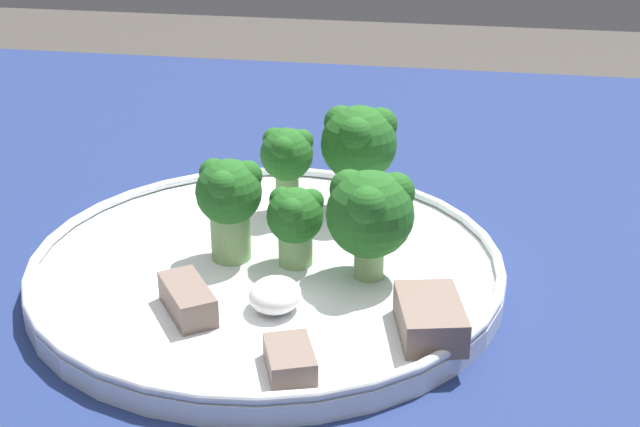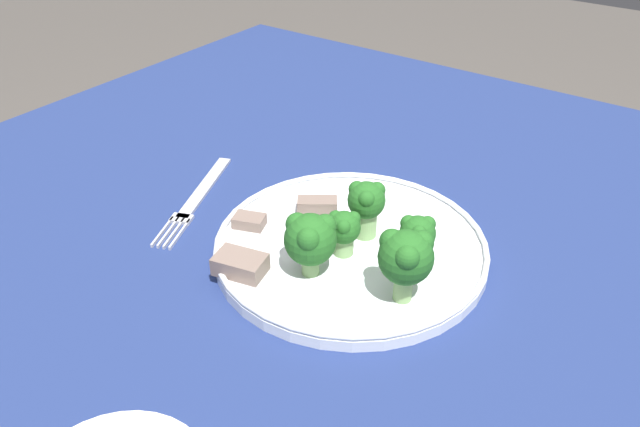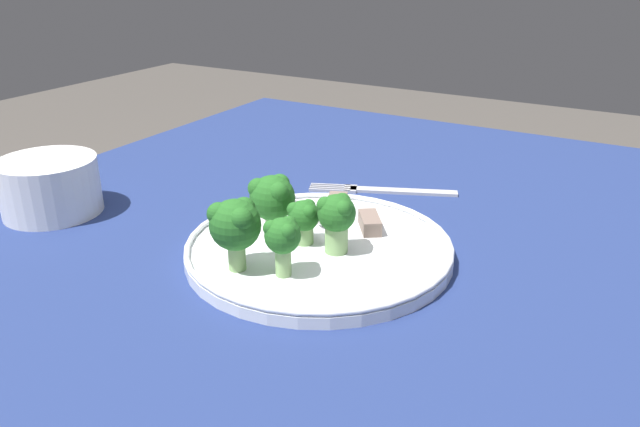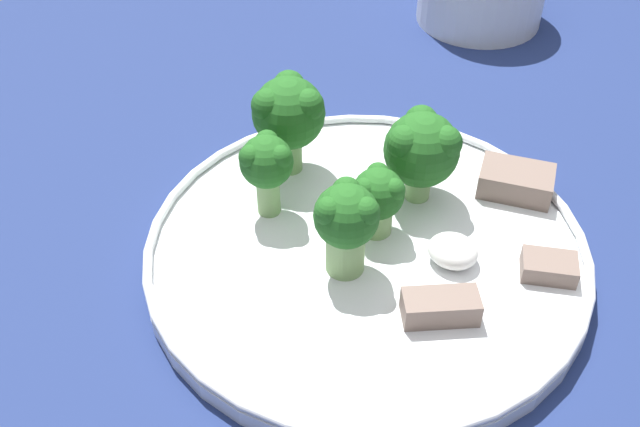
{
  "view_description": "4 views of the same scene",
  "coord_description": "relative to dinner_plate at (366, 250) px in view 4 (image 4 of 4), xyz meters",
  "views": [
    {
      "loc": [
        0.41,
        0.15,
        0.99
      ],
      "look_at": [
        -0.07,
        0.07,
        0.77
      ],
      "focal_mm": 50.0,
      "sensor_mm": 36.0,
      "label": 1
    },
    {
      "loc": [
        -0.33,
        0.48,
        1.13
      ],
      "look_at": [
        -0.02,
        0.05,
        0.78
      ],
      "focal_mm": 35.0,
      "sensor_mm": 36.0,
      "label": 2
    },
    {
      "loc": [
        -0.56,
        -0.26,
        1.03
      ],
      "look_at": [
        -0.04,
        0.05,
        0.77
      ],
      "focal_mm": 35.0,
      "sensor_mm": 36.0,
      "label": 3
    },
    {
      "loc": [
        0.1,
        -0.27,
        1.08
      ],
      "look_at": [
        -0.08,
        0.03,
        0.77
      ],
      "focal_mm": 42.0,
      "sensor_mm": 36.0,
      "label": 4
    }
  ],
  "objects": [
    {
      "name": "broccoli_floret_center_left",
      "position": [
        -0.0,
        -0.02,
        0.04
      ],
      "size": [
        0.04,
        0.04,
        0.06
      ],
      "color": "#7FA866",
      "rests_on": "dinner_plate"
    },
    {
      "name": "meat_slice_front_slice",
      "position": [
        0.06,
        0.1,
        0.01
      ],
      "size": [
        0.05,
        0.04,
        0.02
      ],
      "color": "#756056",
      "rests_on": "dinner_plate"
    },
    {
      "name": "broccoli_floret_center_back",
      "position": [
        -0.0,
        0.02,
        0.03
      ],
      "size": [
        0.03,
        0.03,
        0.05
      ],
      "color": "#7FA866",
      "rests_on": "dinner_plate"
    },
    {
      "name": "broccoli_floret_near_rim_left",
      "position": [
        0.01,
        0.06,
        0.04
      ],
      "size": [
        0.05,
        0.05,
        0.06
      ],
      "color": "#7FA866",
      "rests_on": "dinner_plate"
    },
    {
      "name": "dinner_plate",
      "position": [
        0.0,
        0.0,
        0.0
      ],
      "size": [
        0.28,
        0.28,
        0.02
      ],
      "color": "white",
      "rests_on": "table"
    },
    {
      "name": "meat_slice_rear_slice",
      "position": [
        0.11,
        0.04,
        0.01
      ],
      "size": [
        0.04,
        0.03,
        0.01
      ],
      "color": "#756056",
      "rests_on": "dinner_plate"
    },
    {
      "name": "broccoli_floret_front_left",
      "position": [
        -0.08,
        0.04,
        0.05
      ],
      "size": [
        0.05,
        0.05,
        0.07
      ],
      "color": "#7FA866",
      "rests_on": "dinner_plate"
    },
    {
      "name": "sauce_dollop",
      "position": [
        0.05,
        0.02,
        0.01
      ],
      "size": [
        0.03,
        0.03,
        0.02
      ],
      "color": "white",
      "rests_on": "dinner_plate"
    },
    {
      "name": "broccoli_floret_back_left",
      "position": [
        -0.07,
        -0.0,
        0.04
      ],
      "size": [
        0.04,
        0.03,
        0.06
      ],
      "color": "#7FA866",
      "rests_on": "dinner_plate"
    },
    {
      "name": "table",
      "position": [
        0.05,
        -0.04,
        -0.11
      ],
      "size": [
        1.08,
        1.03,
        0.73
      ],
      "color": "navy",
      "rests_on": "ground_plane"
    },
    {
      "name": "meat_slice_middle_slice",
      "position": [
        0.06,
        -0.03,
        0.01
      ],
      "size": [
        0.05,
        0.04,
        0.02
      ],
      "color": "#756056",
      "rests_on": "dinner_plate"
    }
  ]
}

